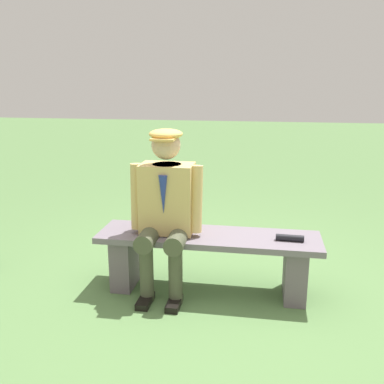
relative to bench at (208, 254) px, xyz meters
The scene contains 4 objects.
ground_plane 0.32m from the bench, ahead, with size 30.00×30.00×0.00m, color #577E46.
bench is the anchor object (origin of this frame).
seated_man 0.54m from the bench, ahead, with size 0.59×0.58×1.34m.
rolled_magazine 0.67m from the bench, behind, with size 0.05×0.05×0.22m, color black.
Camera 1 is at (-0.42, 3.28, 1.71)m, focal length 40.53 mm.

